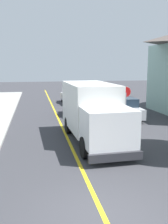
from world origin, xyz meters
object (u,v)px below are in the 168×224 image
(box_truck, at_px, (93,110))
(parked_car_near, at_px, (77,107))
(parked_van_across, at_px, (125,109))
(parked_car_mid, at_px, (71,96))
(stop_sign, at_px, (126,97))

(box_truck, relative_size, parked_car_near, 1.63)
(box_truck, relative_size, parked_van_across, 1.63)
(parked_car_near, xyz_separation_m, parked_car_mid, (0.53, 7.39, 0.00))
(parked_car_near, relative_size, stop_sign, 1.68)
(parked_car_near, relative_size, parked_car_mid, 1.00)
(parked_car_mid, relative_size, stop_sign, 1.68)
(box_truck, xyz_separation_m, parked_car_near, (0.35, 7.31, -0.97))
(box_truck, bearing_deg, stop_sign, 51.51)
(parked_van_across, relative_size, stop_sign, 1.68)
(stop_sign, bearing_deg, parked_car_near, 138.08)
(box_truck, bearing_deg, parked_car_near, 87.22)
(box_truck, bearing_deg, parked_van_across, 54.76)
(box_truck, distance_m, parked_car_mid, 14.76)
(box_truck, xyz_separation_m, parked_car_mid, (0.89, 14.70, -0.97))
(parked_car_mid, relative_size, parked_van_across, 1.00)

